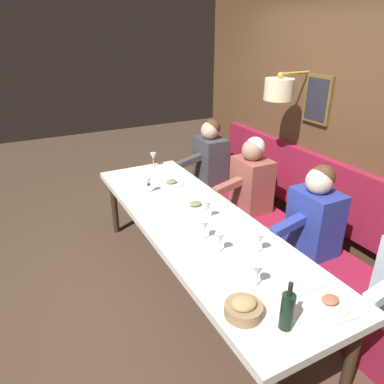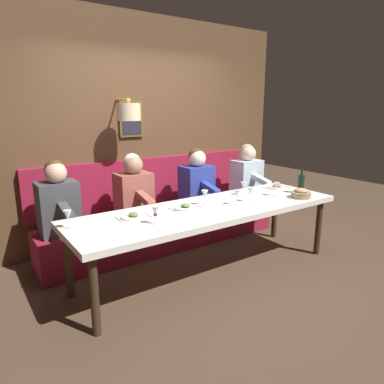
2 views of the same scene
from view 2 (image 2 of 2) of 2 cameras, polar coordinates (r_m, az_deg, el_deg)
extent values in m
plane|color=#4C3828|center=(3.93, 2.83, -12.88)|extent=(12.00, 12.00, 0.00)
cube|color=silver|center=(3.67, 2.96, -2.93)|extent=(0.90, 2.97, 0.06)
cylinder|color=#352416|center=(4.52, 19.87, -5.43)|extent=(0.07, 0.07, 0.68)
cylinder|color=#352416|center=(2.92, -15.58, -15.95)|extent=(0.07, 0.07, 0.68)
cylinder|color=#352416|center=(4.93, 13.29, -3.39)|extent=(0.07, 0.07, 0.68)
cylinder|color=#352416|center=(3.52, -19.43, -10.88)|extent=(0.07, 0.07, 0.68)
cube|color=maroon|center=(4.53, -4.02, -6.15)|extent=(0.52, 3.17, 0.45)
cube|color=brown|center=(4.79, -7.93, 9.88)|extent=(0.10, 4.37, 2.90)
cube|color=maroon|center=(4.80, -7.18, 1.70)|extent=(0.10, 3.17, 0.64)
cube|color=brown|center=(4.63, -9.89, 11.62)|extent=(0.04, 0.32, 0.45)
cube|color=#23232D|center=(4.61, -9.79, 11.62)|extent=(0.01, 0.26, 0.39)
cylinder|color=#B78E3D|center=(4.41, -11.32, 14.50)|extent=(0.35, 0.02, 0.02)
cylinder|color=beige|center=(4.25, -10.27, 12.69)|extent=(0.28, 0.28, 0.20)
sphere|color=#B78E3D|center=(4.25, -10.34, 14.45)|extent=(0.06, 0.06, 0.06)
cube|color=silver|center=(5.18, 8.83, 2.08)|extent=(0.30, 0.40, 0.56)
sphere|color=beige|center=(5.10, 9.14, 6.21)|extent=(0.22, 0.22, 0.22)
sphere|color=tan|center=(5.12, 8.92, 6.59)|extent=(0.20, 0.20, 0.20)
cube|color=silver|center=(4.97, 11.14, 1.96)|extent=(0.33, 0.09, 0.14)
cube|color=#283893|center=(4.62, 0.74, 0.84)|extent=(0.30, 0.40, 0.56)
sphere|color=beige|center=(4.53, 0.90, 5.46)|extent=(0.22, 0.22, 0.22)
sphere|color=#4C331E|center=(4.55, 0.68, 5.89)|extent=(0.20, 0.20, 0.20)
cube|color=#283893|center=(4.38, 2.93, 0.65)|extent=(0.33, 0.09, 0.14)
cube|color=#934C42|center=(4.18, -9.44, -0.75)|extent=(0.30, 0.40, 0.56)
sphere|color=#A37A60|center=(4.08, -9.53, 4.35)|extent=(0.22, 0.22, 0.22)
sphere|color=silver|center=(4.10, -9.73, 4.83)|extent=(0.20, 0.20, 0.20)
cube|color=#934C42|center=(3.91, -7.64, -1.06)|extent=(0.33, 0.09, 0.14)
cube|color=#3D3D42|center=(3.91, -20.89, -2.50)|extent=(0.30, 0.40, 0.56)
sphere|color=#D1A889|center=(3.81, -21.30, 2.92)|extent=(0.22, 0.22, 0.22)
sphere|color=#4C331E|center=(3.83, -21.45, 3.44)|extent=(0.20, 0.20, 0.20)
cube|color=#3D3D42|center=(3.63, -19.82, -2.97)|extent=(0.33, 0.09, 0.14)
cylinder|color=white|center=(3.36, -9.44, -4.01)|extent=(0.24, 0.24, 0.01)
ellipsoid|color=#668447|center=(3.35, -9.46, -3.60)|extent=(0.11, 0.09, 0.04)
cube|color=silver|center=(3.41, -7.09, -3.75)|extent=(0.17, 0.02, 0.01)
cube|color=silver|center=(3.33, -11.85, -4.38)|extent=(0.18, 0.03, 0.01)
cylinder|color=silver|center=(4.65, 13.67, 0.75)|extent=(0.24, 0.24, 0.01)
ellipsoid|color=#B76647|center=(4.65, 13.68, 1.06)|extent=(0.11, 0.09, 0.04)
cube|color=silver|center=(4.75, 15.01, 0.88)|extent=(0.17, 0.04, 0.01)
cube|color=silver|center=(4.56, 12.26, 0.53)|extent=(0.18, 0.02, 0.01)
cylinder|color=silver|center=(3.61, -1.03, -2.57)|extent=(0.24, 0.24, 0.01)
ellipsoid|color=#668447|center=(3.60, -1.03, -2.18)|extent=(0.11, 0.09, 0.04)
cube|color=silver|center=(3.68, 1.03, -2.34)|extent=(0.17, 0.02, 0.01)
cube|color=silver|center=(3.55, -3.16, -2.92)|extent=(0.18, 0.02, 0.01)
cylinder|color=silver|center=(3.77, 7.25, -2.07)|extent=(0.06, 0.06, 0.00)
cylinder|color=silver|center=(3.76, 7.27, -1.49)|extent=(0.01, 0.01, 0.07)
cone|color=silver|center=(3.74, 7.31, -0.31)|extent=(0.07, 0.07, 0.08)
cylinder|color=silver|center=(3.74, 2.10, -2.10)|extent=(0.06, 0.06, 0.00)
cylinder|color=silver|center=(3.73, 2.10, -1.52)|extent=(0.01, 0.01, 0.07)
cone|color=silver|center=(3.71, 2.11, -0.33)|extent=(0.07, 0.07, 0.08)
cylinder|color=silver|center=(3.91, 9.38, -1.55)|extent=(0.06, 0.06, 0.00)
cylinder|color=silver|center=(3.90, 9.40, -0.99)|extent=(0.01, 0.01, 0.07)
cone|color=silver|center=(3.88, 9.45, 0.15)|extent=(0.07, 0.07, 0.08)
cylinder|color=silver|center=(3.21, -19.42, -5.60)|extent=(0.06, 0.06, 0.00)
cylinder|color=silver|center=(3.20, -19.48, -4.93)|extent=(0.01, 0.01, 0.07)
cone|color=silver|center=(3.17, -19.59, -3.56)|extent=(0.07, 0.07, 0.08)
cylinder|color=silver|center=(4.18, 8.33, -0.53)|extent=(0.06, 0.06, 0.00)
cylinder|color=silver|center=(4.17, 8.35, 0.00)|extent=(0.01, 0.01, 0.07)
cone|color=silver|center=(4.15, 8.39, 1.07)|extent=(0.07, 0.07, 0.08)
cylinder|color=silver|center=(4.22, 13.50, -0.62)|extent=(0.06, 0.06, 0.00)
cylinder|color=silver|center=(4.21, 13.53, -0.10)|extent=(0.01, 0.01, 0.07)
cone|color=silver|center=(4.20, 13.59, 0.96)|extent=(0.07, 0.07, 0.08)
cylinder|color=silver|center=(3.16, -5.94, -5.17)|extent=(0.06, 0.06, 0.00)
cylinder|color=silver|center=(3.15, -5.96, -4.49)|extent=(0.01, 0.01, 0.07)
cone|color=silver|center=(3.12, -5.99, -3.10)|extent=(0.07, 0.07, 0.08)
cylinder|color=maroon|center=(3.13, -5.98, -3.67)|extent=(0.03, 0.03, 0.02)
cylinder|color=black|center=(4.42, 17.31, 1.21)|extent=(0.08, 0.08, 0.22)
cylinder|color=black|center=(4.39, 17.45, 3.12)|extent=(0.03, 0.03, 0.08)
cylinder|color=#9E7F56|center=(4.21, 17.30, -0.46)|extent=(0.22, 0.22, 0.07)
ellipsoid|color=tan|center=(4.19, 17.34, 0.20)|extent=(0.15, 0.13, 0.06)
camera|label=1|loc=(4.78, 38.69, 16.64)|focal=33.85mm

